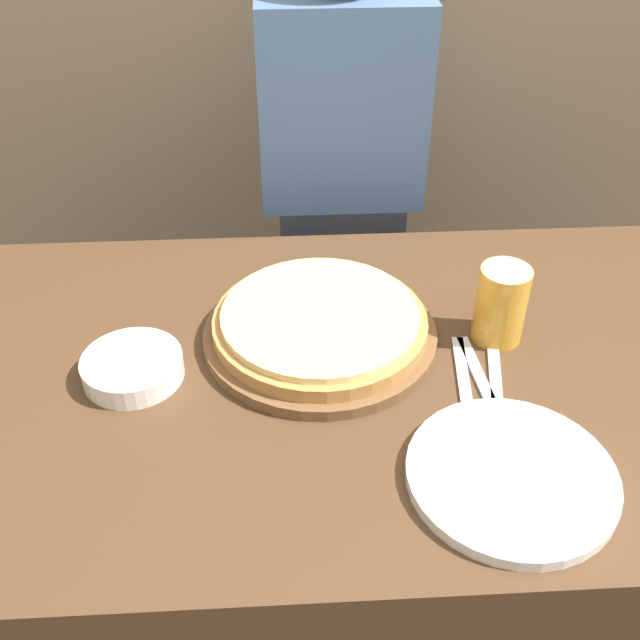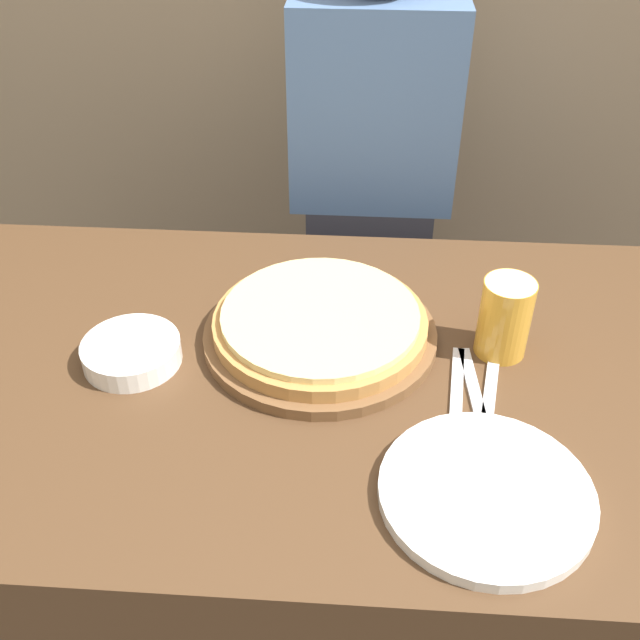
# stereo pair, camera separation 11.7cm
# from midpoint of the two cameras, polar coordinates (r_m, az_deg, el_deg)

# --- Properties ---
(ground_plane) EXTENTS (12.00, 12.00, 0.00)m
(ground_plane) POSITION_cam_midpoint_polar(r_m,az_deg,el_deg) (1.75, 0.31, -22.31)
(ground_plane) COLOR #38332D
(dining_table) EXTENTS (1.57, 0.80, 0.74)m
(dining_table) POSITION_cam_midpoint_polar(r_m,az_deg,el_deg) (1.44, 0.36, -14.89)
(dining_table) COLOR #4C331E
(dining_table) RESTS_ON ground_plane
(pizza_on_board) EXTENTS (0.38, 0.38, 0.06)m
(pizza_on_board) POSITION_cam_midpoint_polar(r_m,az_deg,el_deg) (1.21, -2.78, -0.63)
(pizza_on_board) COLOR brown
(pizza_on_board) RESTS_ON dining_table
(beer_glass) EXTENTS (0.08, 0.08, 0.13)m
(beer_glass) POSITION_cam_midpoint_polar(r_m,az_deg,el_deg) (1.21, 10.99, 1.31)
(beer_glass) COLOR gold
(beer_glass) RESTS_ON dining_table
(dinner_plate) EXTENTS (0.28, 0.28, 0.02)m
(dinner_plate) POSITION_cam_midpoint_polar(r_m,az_deg,el_deg) (1.02, 11.15, -11.75)
(dinner_plate) COLOR white
(dinner_plate) RESTS_ON dining_table
(side_bowl) EXTENTS (0.15, 0.15, 0.04)m
(side_bowl) POSITION_cam_midpoint_polar(r_m,az_deg,el_deg) (1.19, -16.87, -3.62)
(side_bowl) COLOR white
(side_bowl) RESTS_ON dining_table
(fork) EXTENTS (0.04, 0.19, 0.00)m
(fork) POSITION_cam_midpoint_polar(r_m,az_deg,el_deg) (1.16, 8.01, -4.41)
(fork) COLOR silver
(fork) RESTS_ON dining_table
(dinner_knife) EXTENTS (0.03, 0.19, 0.00)m
(dinner_knife) POSITION_cam_midpoint_polar(r_m,az_deg,el_deg) (1.17, 9.22, -4.35)
(dinner_knife) COLOR silver
(dinner_knife) RESTS_ON dining_table
(spoon) EXTENTS (0.05, 0.16, 0.00)m
(spoon) POSITION_cam_midpoint_polar(r_m,az_deg,el_deg) (1.17, 10.42, -4.29)
(spoon) COLOR silver
(spoon) RESTS_ON dining_table
(diner_person) EXTENTS (0.34, 0.20, 1.33)m
(diner_person) POSITION_cam_midpoint_polar(r_m,az_deg,el_deg) (1.72, -0.46, 7.76)
(diner_person) COLOR #33333D
(diner_person) RESTS_ON ground_plane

